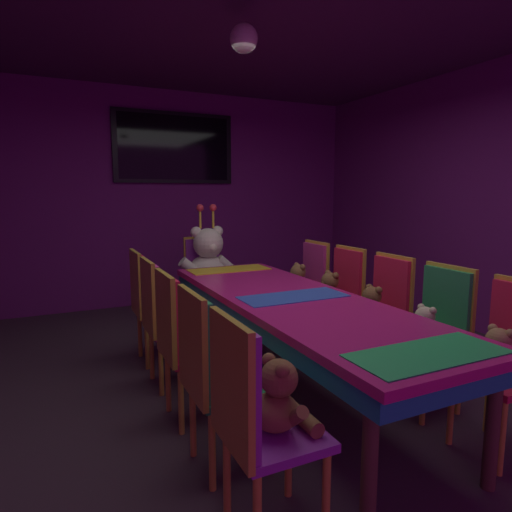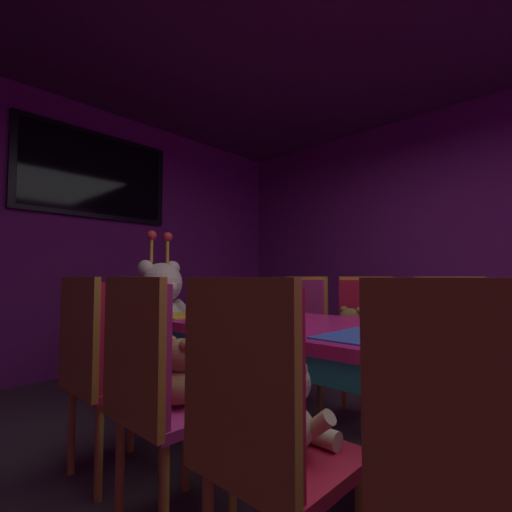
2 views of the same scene
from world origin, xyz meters
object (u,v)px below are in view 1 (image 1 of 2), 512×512
teddy_right_2 (371,307)px  teddy_left_0 (280,400)px  chair_left_3 (159,310)px  chair_right_1 (439,322)px  teddy_right_4 (297,281)px  chair_left_0 (249,407)px  chair_right_2 (386,304)px  chair_right_4 (310,280)px  teddy_right_3 (329,291)px  chair_left_2 (178,332)px  throne_chair (204,272)px  teddy_left_4 (163,295)px  chair_left_1 (207,363)px  teddy_left_2 (200,332)px  banquet_table (293,309)px  teddy_right_0 (497,355)px  teddy_left_1 (233,359)px  chair_left_4 (146,295)px  teddy_right_1 (424,328)px  chair_right_3 (343,290)px  teddy_left_3 (178,311)px  pendant_light (244,38)px  king_teddy_bear (209,261)px  wall_tv (175,148)px

teddy_right_2 → teddy_left_0: bearing=37.7°
teddy_left_0 → chair_left_3: bearing=94.7°
chair_right_1 → teddy_right_4: chair_right_1 is taller
teddy_right_4 → chair_left_0: bearing=55.0°
chair_right_2 → chair_right_4: same height
chair_right_1 → teddy_right_3: (-0.13, 1.11, -0.00)m
chair_left_2 → throne_chair: 2.15m
teddy_left_4 → chair_right_2: chair_right_2 is taller
chair_right_1 → chair_right_4: (-0.01, 1.62, 0.00)m
chair_left_0 → chair_left_2: 1.08m
teddy_left_4 → teddy_right_2: bearing=-38.9°
teddy_left_0 → teddy_right_4: 2.55m
chair_left_1 → teddy_left_2: (0.15, 0.57, -0.02)m
banquet_table → teddy_right_0: 1.28m
banquet_table → chair_left_0: 1.37m
teddy_left_1 → chair_left_4: chair_left_4 is taller
chair_left_3 → teddy_right_1: size_ratio=3.47×
teddy_left_0 → chair_right_2: (1.53, 1.07, -0.00)m
throne_chair → teddy_right_3: bearing=26.2°
chair_right_3 → teddy_right_2: bearing=75.5°
teddy_left_2 → teddy_left_3: 0.57m
teddy_right_2 → pendant_light: pendant_light is taller
teddy_left_2 → chair_right_2: chair_right_2 is taller
teddy_right_0 → teddy_left_1: bearing=-21.4°
teddy_right_4 → king_teddy_bear: (-0.67, 0.74, 0.15)m
teddy_left_1 → chair_left_1: bearing=180.0°
chair_right_3 → king_teddy_bear: king_teddy_bear is taller
throne_chair → teddy_right_0: bearing=12.2°
teddy_left_4 → teddy_right_1: teddy_left_4 is taller
pendant_light → king_teddy_bear: bearing=81.6°
teddy_right_4 → chair_left_2: bearing=35.4°
throne_chair → pendant_light: bearing=-7.5°
banquet_table → wall_tv: (0.00, 3.11, 1.39)m
chair_left_2 → teddy_right_4: size_ratio=2.95×
chair_left_1 → chair_left_0: bearing=-89.9°
teddy_left_4 → teddy_right_0: teddy_left_4 is taller
chair_right_4 → teddy_right_0: bearing=86.0°
teddy_left_2 → chair_right_3: 1.64m
teddy_left_3 → chair_right_1: chair_right_1 is taller
teddy_left_4 → pendant_light: pendant_light is taller
teddy_right_4 → king_teddy_bear: size_ratio=0.37×
teddy_left_0 → chair_left_1: size_ratio=0.35×
banquet_table → teddy_left_0: teddy_left_0 is taller
teddy_left_2 → teddy_right_2: 1.39m
teddy_left_0 → chair_right_1: chair_right_1 is taller
teddy_left_4 → chair_right_1: (1.51, -1.65, 0.01)m
king_teddy_bear → wall_tv: (-0.00, 1.29, 1.31)m
teddy_left_4 → teddy_right_2: size_ratio=0.96×
chair_right_1 → chair_right_2: bearing=-91.0°
banquet_table → teddy_right_0: banquet_table is taller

